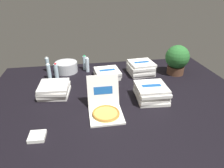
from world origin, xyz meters
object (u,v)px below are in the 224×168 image
Objects in this scene: water_bottle_4 at (48,65)px; potted_plant at (177,59)px; water_bottle_2 at (56,71)px; napkin_pile at (37,136)px; pizza_stack_center_near at (141,68)px; water_bottle_1 at (85,63)px; water_bottle_3 at (49,72)px; open_pizza_box at (105,107)px; pizza_stack_left_mid at (152,93)px; water_bottle_0 at (87,65)px; pizza_stack_left_near at (107,73)px; pizza_stack_right_far at (54,90)px; ice_bucket at (66,67)px.

water_bottle_4 is 0.53× the size of potted_plant.
water_bottle_2 is 1.25m from napkin_pile.
pizza_stack_center_near is at bearing 170.83° from potted_plant.
potted_plant reaches higher than water_bottle_1.
water_bottle_3 is at bearing 176.22° from potted_plant.
water_bottle_1 is at bearing 159.59° from pizza_stack_center_near.
water_bottle_1 reaches higher than napkin_pile.
pizza_stack_left_mid is at bearing 17.56° from open_pizza_box.
water_bottle_0 is at bearing -10.34° from water_bottle_4.
pizza_stack_left_near is 1.64× the size of water_bottle_4.
potted_plant reaches higher than pizza_stack_center_near.
water_bottle_1 is at bearing -1.11° from water_bottle_4.
water_bottle_2 is at bearing 178.52° from pizza_stack_center_near.
potted_plant is at bearing 11.73° from pizza_stack_right_far.
open_pizza_box is 1.92× the size of water_bottle_2.
pizza_stack_left_mid is at bearing -39.33° from water_bottle_4.
pizza_stack_right_far is 1.20× the size of ice_bucket.
pizza_stack_left_near is 0.46m from water_bottle_1.
open_pizza_box is 0.74m from pizza_stack_right_far.
ice_bucket is at bearing 167.09° from pizza_stack_center_near.
pizza_stack_right_far is at bearing 165.28° from pizza_stack_left_mid.
water_bottle_0 is at bearing 139.22° from pizza_stack_left_near.
water_bottle_1 is 1.63× the size of napkin_pile.
potted_plant reaches higher than water_bottle_2.
pizza_stack_left_near is at bearing 30.27° from pizza_stack_right_far.
pizza_stack_right_far is 1.80m from potted_plant.
pizza_stack_left_near reaches higher than napkin_pile.
water_bottle_0 is (0.32, -0.05, 0.03)m from ice_bucket.
water_bottle_0 is 1.00× the size of water_bottle_3.
pizza_stack_left_mid is 0.99× the size of pizza_stack_left_near.
water_bottle_2 is at bearing -61.96° from water_bottle_4.
open_pizza_box is 1.10× the size of pizza_stack_right_far.
pizza_stack_center_near is at bearing 19.98° from pizza_stack_right_far.
pizza_stack_right_far is at bearing 139.69° from open_pizza_box.
pizza_stack_left_mid is 0.86× the size of potted_plant.
water_bottle_0 is 1.00× the size of water_bottle_4.
water_bottle_0 is at bearing 167.42° from potted_plant.
pizza_stack_left_near is (0.72, 0.42, -0.02)m from pizza_stack_right_far.
water_bottle_1 is 0.53× the size of potted_plant.
pizza_stack_left_near is 0.83m from water_bottle_3.
water_bottle_2 is (-0.41, -0.28, 0.00)m from water_bottle_1.
open_pizza_box reaches higher than water_bottle_3.
open_pizza_box reaches higher than pizza_stack_left_mid.
ice_bucket is 1.49m from napkin_pile.
potted_plant is 3.06× the size of napkin_pile.
pizza_stack_center_near is 1.66× the size of water_bottle_4.
water_bottle_0 is at bearing -8.16° from ice_bucket.
water_bottle_0 and water_bottle_4 have the same top height.
pizza_stack_right_far is 1.74× the size of water_bottle_3.
open_pizza_box is 0.60m from pizza_stack_left_mid.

